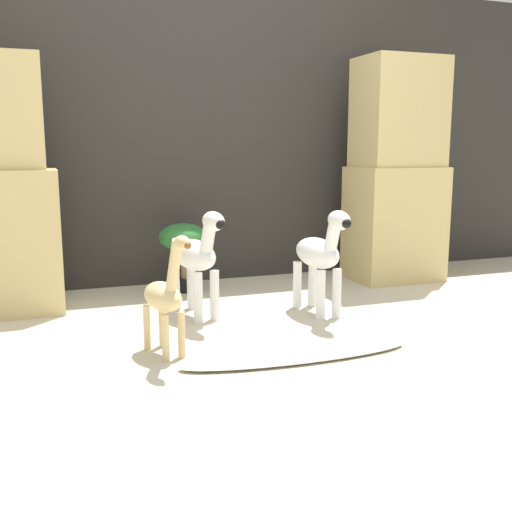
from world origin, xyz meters
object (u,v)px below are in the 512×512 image
at_px(zebra_right, 320,255).
at_px(giraffe_figurine, 165,296).
at_px(zebra_left, 197,257).
at_px(surfboard, 295,355).
at_px(potted_palm_front, 183,240).

bearing_deg(zebra_right, giraffe_figurine, -158.14).
distance_m(zebra_right, zebra_left, 0.73).
height_order(zebra_right, zebra_left, same).
distance_m(zebra_right, giraffe_figurine, 1.09).
bearing_deg(surfboard, potted_palm_front, 96.97).
bearing_deg(zebra_left, potted_palm_front, 83.63).
distance_m(giraffe_figurine, potted_palm_front, 1.31).
height_order(giraffe_figurine, potted_palm_front, giraffe_figurine).
height_order(zebra_right, giraffe_figurine, zebra_right).
xyz_separation_m(giraffe_figurine, surfboard, (0.56, -0.26, -0.28)).
distance_m(zebra_left, potted_palm_front, 0.66).
relative_size(zebra_right, zebra_left, 1.00).
bearing_deg(zebra_right, potted_palm_front, 126.90).
xyz_separation_m(zebra_left, potted_palm_front, (0.07, 0.65, -0.00)).
bearing_deg(zebra_right, surfboard, -124.01).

